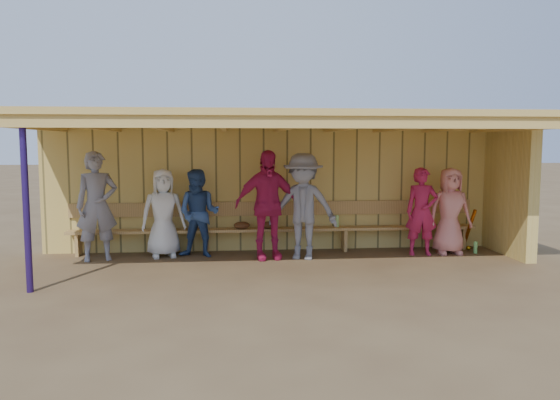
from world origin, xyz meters
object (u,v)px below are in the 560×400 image
object	(u,v)px
player_e	(303,206)
bench	(276,223)
player_g	(422,211)
player_a	(97,206)
player_b	(163,213)
player_d	(267,205)
player_h	(450,211)
player_c	(199,213)

from	to	relation	value
player_e	bench	distance (m)	0.92
player_g	bench	xyz separation A→B (m)	(-2.60, 0.58, -0.27)
player_a	player_b	distance (m)	1.13
player_b	player_e	size ratio (longest dim) A/B	0.85
player_a	player_e	size ratio (longest dim) A/B	1.02
player_b	player_d	distance (m)	1.86
player_e	player_h	xyz separation A→B (m)	(2.74, 0.18, -0.14)
player_a	player_c	size ratio (longest dim) A/B	1.21
player_c	player_h	bearing A→B (deg)	13.33
bench	player_e	bearing A→B (deg)	-60.31
player_c	player_g	size ratio (longest dim) A/B	0.99
player_a	player_d	distance (m)	2.93
player_e	player_c	bearing A→B (deg)	-172.36
player_e	bench	bearing A→B (deg)	137.59
player_a	bench	distance (m)	3.21
player_a	player_h	xyz separation A→B (m)	(6.30, -0.04, -0.16)
player_a	player_h	size ratio (longest dim) A/B	1.20
player_b	bench	size ratio (longest dim) A/B	0.21
player_a	player_g	bearing A→B (deg)	-18.01
player_c	player_b	bearing A→B (deg)	-172.20
player_e	player_h	bearing A→B (deg)	21.75
player_d	player_e	bearing A→B (deg)	-14.51
player_b	player_h	xyz separation A→B (m)	(5.19, -0.23, 0.00)
player_a	player_h	bearing A→B (deg)	-17.54
player_e	player_g	bearing A→B (deg)	21.55
player_b	player_g	bearing A→B (deg)	-15.24
player_a	bench	size ratio (longest dim) A/B	0.25
player_b	player_g	world-z (taller)	player_g
player_a	player_g	xyz separation A→B (m)	(5.75, -0.08, -0.15)
player_e	player_g	xyz separation A→B (m)	(2.19, 0.14, -0.13)
player_h	player_a	bearing A→B (deg)	-178.89
player_b	player_e	world-z (taller)	player_e
player_b	player_g	size ratio (longest dim) A/B	0.99
player_g	bench	world-z (taller)	player_g
player_b	bench	xyz separation A→B (m)	(2.05, 0.31, -0.26)
player_h	player_b	bearing A→B (deg)	178.95
player_a	bench	world-z (taller)	player_a
player_b	bench	distance (m)	2.08
player_b	player_g	xyz separation A→B (m)	(4.64, -0.27, 0.01)
player_e	player_a	bearing A→B (deg)	-165.67
player_d	player_g	bearing A→B (deg)	-7.37
player_c	player_e	size ratio (longest dim) A/B	0.85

